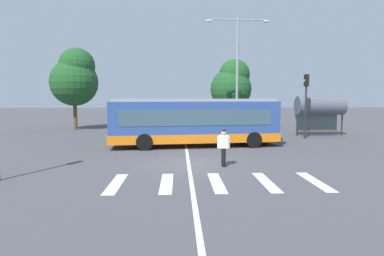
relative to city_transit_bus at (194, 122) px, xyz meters
The scene contains 14 objects.
ground_plane 5.72m from the city_transit_bus, 93.36° to the right, with size 160.00×160.00×0.00m, color #47474C.
city_transit_bus is the anchor object (origin of this frame).
pedestrian_crossing_street 6.24m from the city_transit_bus, 80.32° to the right, with size 0.58×0.40×1.72m.
parked_car_charcoal 11.00m from the city_transit_bus, 115.88° to the left, with size 1.97×4.55×1.35m.
parked_car_silver 9.80m from the city_transit_bus, 102.05° to the left, with size 1.87×4.50×1.35m.
parked_car_champagne 9.93m from the city_transit_bus, 86.02° to the left, with size 1.96×4.54×1.35m.
parked_car_blue 10.57m from the city_transit_bus, 71.22° to the left, with size 1.94×4.53×1.35m.
traffic_light_far_corner 9.47m from the city_transit_bus, 21.77° to the left, with size 0.33×0.32×4.88m.
bus_stop_shelter 11.88m from the city_transit_bus, 26.54° to the left, with size 3.89×1.54×3.25m.
twin_arm_street_lamp 8.45m from the city_transit_bus, 57.82° to the left, with size 5.35×0.32×9.62m.
background_tree_left 15.97m from the city_transit_bus, 134.87° to the left, with size 4.54×4.54×7.87m.
background_tree_right 13.38m from the city_transit_bus, 70.09° to the left, with size 4.20×4.20×7.02m.
crosswalk_painted_stripes 9.05m from the city_transit_bus, 87.39° to the right, with size 7.92×2.84×0.01m.
lane_center_line 3.87m from the city_transit_bus, 98.84° to the right, with size 0.16×24.00×0.01m, color silver.
Camera 1 is at (-0.68, -15.03, 3.19)m, focal length 29.91 mm.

